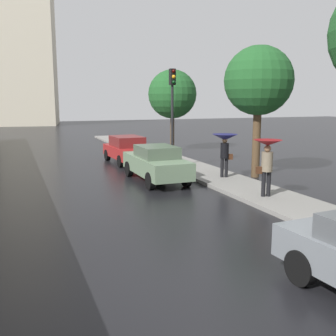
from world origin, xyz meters
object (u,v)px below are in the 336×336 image
Objects in this scene: pedestrian_with_umbrella_near at (267,153)px; pedestrian_with_umbrella_far at (225,142)px; traffic_light at (172,100)px; car_green_mid_road at (156,163)px; street_tree_near at (172,94)px; car_red_far_ahead at (127,149)px; street_tree_far at (259,81)px.

pedestrian_with_umbrella_near reaches higher than pedestrian_with_umbrella_far.
traffic_light is at bearing -70.00° from pedestrian_with_umbrella_near.
car_green_mid_road is 5.02m from pedestrian_with_umbrella_near.
car_green_mid_road is at bearing -116.29° from street_tree_near.
pedestrian_with_umbrella_near reaches higher than car_green_mid_road.
car_red_far_ahead is 2.02× the size of pedestrian_with_umbrella_near.
car_red_far_ahead is 8.01m from street_tree_far.
car_green_mid_road reaches higher than car_red_far_ahead.
pedestrian_with_umbrella_far is (2.49, -6.11, 0.86)m from car_red_far_ahead.
traffic_light is (-1.04, 3.23, 1.74)m from pedestrian_with_umbrella_far.
street_tree_near is at bearing 63.44° from car_green_mid_road.
car_red_far_ahead is 4.15m from traffic_light.
pedestrian_with_umbrella_far reaches higher than car_red_far_ahead.
pedestrian_with_umbrella_far is 0.34× the size of street_tree_near.
street_tree_near is (4.05, 3.46, 2.98)m from car_red_far_ahead.
street_tree_near reaches higher than pedestrian_with_umbrella_far.
street_tree_near is 0.94× the size of street_tree_far.
car_red_far_ahead is at bearing 124.84° from street_tree_far.
car_red_far_ahead is 6.11m from street_tree_near.
pedestrian_with_umbrella_far is 3.82m from traffic_light.
street_tree_far is at bearing -9.71° from car_green_mid_road.
traffic_light is at bearing -65.54° from car_red_far_ahead.
street_tree_near is (2.60, 6.35, 0.37)m from traffic_light.
street_tree_near reaches higher than car_red_far_ahead.
pedestrian_with_umbrella_near is at bearing -84.45° from traffic_light.
pedestrian_with_umbrella_near is 4.87m from street_tree_far.
street_tree_far is at bearing -104.92° from pedestrian_with_umbrella_near.
car_green_mid_road is at bearing -1.81° from pedestrian_with_umbrella_far.
pedestrian_with_umbrella_far is 0.39× the size of traffic_light.
car_green_mid_road is at bearing -47.21° from pedestrian_with_umbrella_near.
street_tree_far is (2.04, 3.63, 2.53)m from pedestrian_with_umbrella_near.
car_red_far_ahead is 0.69× the size of street_tree_far.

